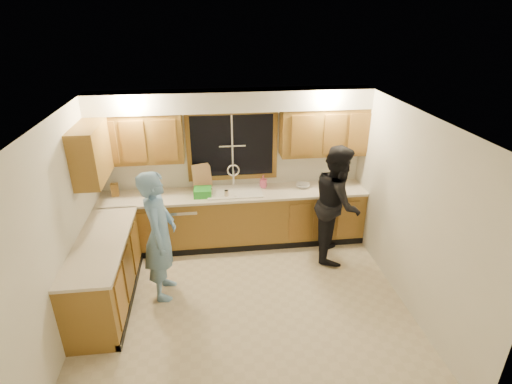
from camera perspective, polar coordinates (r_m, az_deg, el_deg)
floor at (r=5.49m, az=-1.51°, el=-15.92°), size 4.20×4.20×0.00m
ceiling at (r=4.30m, az=-1.88°, el=10.25°), size 4.20×4.20×0.00m
wall_back at (r=6.49m, az=-3.34°, el=3.69°), size 4.20×0.00×4.20m
wall_left at (r=5.06m, az=-26.21°, el=-5.45°), size 0.00×3.80×3.80m
wall_right at (r=5.37m, az=21.27°, el=-2.78°), size 0.00×3.80×3.80m
base_cabinets_back at (r=6.56m, az=-2.98°, el=-3.87°), size 4.20×0.60×0.88m
base_cabinets_left at (r=5.66m, az=-20.72°, el=-10.74°), size 0.60×1.90×0.88m
countertop_back at (r=6.34m, az=-3.06°, el=-0.28°), size 4.20×0.63×0.04m
countertop_left at (r=5.42m, az=-21.29°, el=-6.75°), size 0.63×1.90×0.04m
upper_cabinets_left at (r=6.23m, az=-16.66°, el=7.36°), size 1.35×0.33×0.75m
upper_cabinets_right at (r=6.40m, az=9.61°, el=8.51°), size 1.35×0.33×0.75m
upper_cabinets_return at (r=5.76m, az=-22.53°, el=5.13°), size 0.33×0.90×0.75m
soffit at (r=6.01m, az=-3.48°, el=12.92°), size 4.20×0.35×0.30m
window_frame at (r=6.37m, az=-3.41°, el=6.60°), size 1.44×0.03×1.14m
sink at (r=6.37m, az=-3.06°, el=-0.49°), size 0.86×0.52×0.57m
dishwasher at (r=6.57m, az=-10.40°, el=-4.52°), size 0.60×0.56×0.82m
stove at (r=5.22m, az=-22.04°, el=-14.24°), size 0.58×0.75×0.90m
man at (r=5.34m, az=-13.59°, el=-6.10°), size 0.46×0.68×1.80m
woman at (r=6.15m, az=11.50°, el=-1.56°), size 0.88×1.02×1.81m
knife_block at (r=6.56m, az=-19.51°, el=0.30°), size 0.12×0.10×0.20m
cutting_board at (r=6.45m, az=-7.74°, el=2.20°), size 0.33×0.20×0.41m
dish_crate at (r=6.24m, az=-7.62°, el=-0.03°), size 0.28×0.26×0.13m
soap_bottle at (r=6.48m, az=1.05°, el=1.53°), size 0.12×0.13×0.21m
bowl at (r=6.55m, az=6.69°, el=0.91°), size 0.29×0.29×0.06m
can_left at (r=6.24m, az=-6.52°, el=-0.05°), size 0.07×0.07×0.12m
can_right at (r=6.16m, az=-4.24°, el=-0.28°), size 0.07×0.07×0.12m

